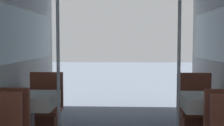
# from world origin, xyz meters

# --- Properties ---
(dining_table_left_1) EXTENTS (0.60, 0.60, 0.75)m
(dining_table_left_1) POSITION_xyz_m (-1.03, 2.34, 0.63)
(dining_table_left_1) COLOR #4C4C51
(dining_table_left_1) RESTS_ON ground_plane
(chair_left_far_1) EXTENTS (0.47, 0.47, 0.93)m
(chair_left_far_1) POSITION_xyz_m (-1.03, 2.91, 0.28)
(chair_left_far_1) COLOR brown
(chair_left_far_1) RESTS_ON ground_plane
(support_pole_left_1) EXTENTS (0.04, 0.04, 2.25)m
(support_pole_left_1) POSITION_xyz_m (-0.70, 2.34, 1.13)
(support_pole_left_1) COLOR silver
(support_pole_left_1) RESTS_ON ground_plane
(dining_table_right_1) EXTENTS (0.60, 0.60, 0.75)m
(dining_table_right_1) POSITION_xyz_m (1.03, 2.34, 0.63)
(dining_table_right_1) COLOR #4C4C51
(dining_table_right_1) RESTS_ON ground_plane
(chair_right_far_1) EXTENTS (0.47, 0.47, 0.93)m
(chair_right_far_1) POSITION_xyz_m (1.03, 2.91, 0.28)
(chair_right_far_1) COLOR brown
(chair_right_far_1) RESTS_ON ground_plane
(support_pole_right_1) EXTENTS (0.04, 0.04, 2.25)m
(support_pole_right_1) POSITION_xyz_m (0.70, 2.34, 1.13)
(support_pole_right_1) COLOR silver
(support_pole_right_1) RESTS_ON ground_plane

